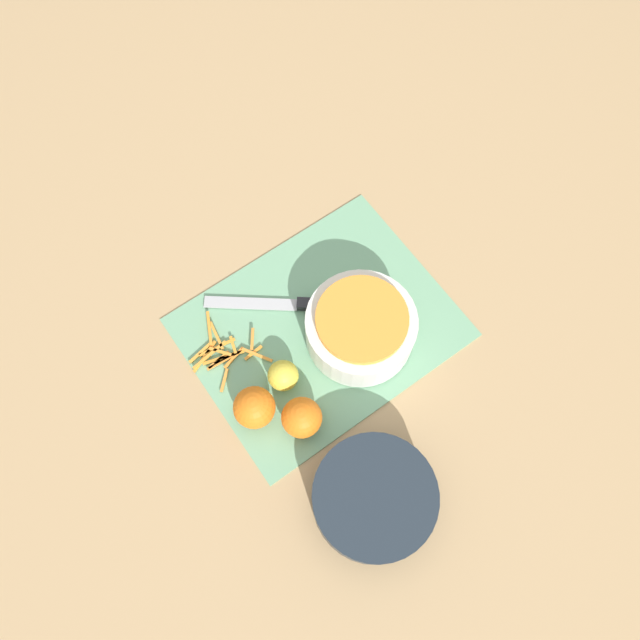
{
  "coord_description": "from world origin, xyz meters",
  "views": [
    {
      "loc": [
        0.23,
        0.33,
        1.03
      ],
      "look_at": [
        0.0,
        0.0,
        0.04
      ],
      "focal_mm": 35.0,
      "sensor_mm": 36.0,
      "label": 1
    }
  ],
  "objects_px": {
    "bowl_dark": "(374,498)",
    "lemon": "(283,375)",
    "bowl_speckled": "(361,327)",
    "knife": "(309,305)",
    "orange_left": "(302,418)",
    "orange_right": "(254,407)"
  },
  "relations": [
    {
      "from": "knife",
      "to": "lemon",
      "type": "height_order",
      "value": "lemon"
    },
    {
      "from": "bowl_dark",
      "to": "orange_left",
      "type": "xyz_separation_m",
      "value": [
        0.02,
        -0.17,
        0.0
      ]
    },
    {
      "from": "bowl_dark",
      "to": "lemon",
      "type": "relative_size",
      "value": 3.66
    },
    {
      "from": "bowl_speckled",
      "to": "knife",
      "type": "distance_m",
      "value": 0.11
    },
    {
      "from": "bowl_dark",
      "to": "orange_right",
      "type": "bearing_deg",
      "value": -72.13
    },
    {
      "from": "orange_right",
      "to": "lemon",
      "type": "bearing_deg",
      "value": -163.93
    },
    {
      "from": "bowl_speckled",
      "to": "knife",
      "type": "relative_size",
      "value": 0.82
    },
    {
      "from": "bowl_speckled",
      "to": "lemon",
      "type": "relative_size",
      "value": 3.59
    },
    {
      "from": "orange_left",
      "to": "bowl_dark",
      "type": "bearing_deg",
      "value": 96.58
    },
    {
      "from": "orange_left",
      "to": "lemon",
      "type": "bearing_deg",
      "value": -101.64
    },
    {
      "from": "orange_left",
      "to": "lemon",
      "type": "distance_m",
      "value": 0.08
    },
    {
      "from": "bowl_dark",
      "to": "lemon",
      "type": "xyz_separation_m",
      "value": [
        0.0,
        -0.25,
        -0.0
      ]
    },
    {
      "from": "bowl_speckled",
      "to": "orange_right",
      "type": "relative_size",
      "value": 2.7
    },
    {
      "from": "orange_left",
      "to": "lemon",
      "type": "height_order",
      "value": "orange_left"
    },
    {
      "from": "knife",
      "to": "bowl_speckled",
      "type": "bearing_deg",
      "value": 149.67
    },
    {
      "from": "knife",
      "to": "orange_right",
      "type": "xyz_separation_m",
      "value": [
        0.18,
        0.11,
        0.03
      ]
    },
    {
      "from": "bowl_speckled",
      "to": "bowl_dark",
      "type": "relative_size",
      "value": 0.98
    },
    {
      "from": "bowl_speckled",
      "to": "lemon",
      "type": "height_order",
      "value": "bowl_speckled"
    },
    {
      "from": "orange_left",
      "to": "lemon",
      "type": "xyz_separation_m",
      "value": [
        -0.02,
        -0.08,
        -0.01
      ]
    },
    {
      "from": "lemon",
      "to": "bowl_speckled",
      "type": "bearing_deg",
      "value": 176.3
    },
    {
      "from": "orange_left",
      "to": "orange_right",
      "type": "distance_m",
      "value": 0.08
    },
    {
      "from": "knife",
      "to": "orange_left",
      "type": "distance_m",
      "value": 0.21
    }
  ]
}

